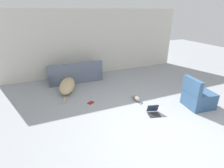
% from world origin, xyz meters
% --- Properties ---
extents(ground_plane, '(20.00, 20.00, 0.00)m').
position_xyz_m(ground_plane, '(0.00, 0.00, 0.00)').
color(ground_plane, '#999EA3').
extents(wall_back, '(7.28, 0.06, 2.49)m').
position_xyz_m(wall_back, '(0.00, 4.34, 1.24)').
color(wall_back, beige).
rests_on(wall_back, ground_plane).
extents(couch, '(1.93, 0.86, 0.74)m').
position_xyz_m(couch, '(-1.04, 3.81, 0.25)').
color(couch, slate).
rests_on(couch, ground_plane).
extents(dog, '(0.80, 1.74, 0.35)m').
position_xyz_m(dog, '(-1.44, 3.08, 0.17)').
color(dog, tan).
rests_on(dog, ground_plane).
extents(cat, '(0.17, 0.52, 0.13)m').
position_xyz_m(cat, '(0.27, 1.54, 0.06)').
color(cat, gray).
rests_on(cat, ground_plane).
extents(laptop_open, '(0.36, 0.36, 0.22)m').
position_xyz_m(laptop_open, '(0.30, 0.74, 0.07)').
color(laptop_open, '#2D2D33').
rests_on(laptop_open, ground_plane).
extents(book_red, '(0.21, 0.19, 0.02)m').
position_xyz_m(book_red, '(-1.01, 1.88, 0.01)').
color(book_red, maroon).
rests_on(book_red, ground_plane).
extents(side_chair, '(0.76, 0.71, 0.84)m').
position_xyz_m(side_chair, '(1.59, 0.58, 0.28)').
color(side_chair, '#385B84').
rests_on(side_chair, ground_plane).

